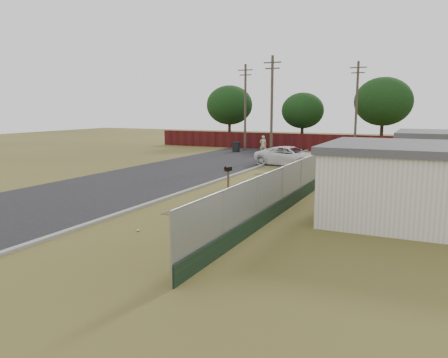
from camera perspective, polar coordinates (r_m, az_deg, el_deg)
The scene contains 12 objects.
ground at distance 23.06m, azimuth 2.47°, elevation -2.02°, with size 120.00×120.00×0.00m, color olive.
street at distance 33.11m, azimuth -2.93°, elevation 1.45°, with size 15.10×60.00×0.12m.
chainlink_fence at distance 22.90m, azimuth 10.70°, elevation -0.23°, with size 0.10×27.06×2.02m.
privacy_fence at distance 48.31m, azimuth 7.42°, elevation 4.89°, with size 30.00×0.12×1.80m, color #440E13.
utility_poles at distance 43.35m, azimuth 8.72°, elevation 9.39°, with size 12.60×8.24×9.00m.
horizon_trees at distance 45.12m, azimuth 15.35°, elevation 9.08°, with size 33.32×31.94×7.78m.
fire_hydrant at distance 14.97m, azimuth 0.44°, elevation -6.60°, with size 0.40×0.39×0.89m.
mailbox at distance 24.64m, azimuth 0.55°, elevation 1.10°, with size 0.31×0.56×1.28m.
pickup_truck at distance 34.55m, azimuth 8.68°, elevation 2.94°, with size 2.56×5.55×1.54m, color white.
pedestrian at distance 43.12m, azimuth 5.13°, elevation 4.45°, with size 0.68×0.44×1.85m, color #C1AE8D.
trash_bin at distance 45.33m, azimuth 1.61°, elevation 4.21°, with size 0.71×0.74×1.04m.
scattered_litter at distance 20.60m, azimuth -0.14°, elevation -3.27°, with size 2.65×13.05×0.07m.
Camera 1 is at (8.74, -20.87, 4.50)m, focal length 35.00 mm.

